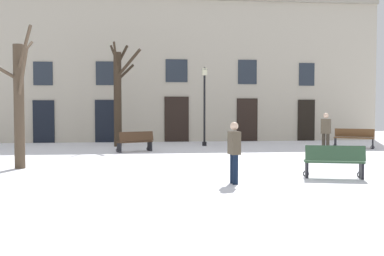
% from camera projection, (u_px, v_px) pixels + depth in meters
% --- Properties ---
extents(ground_plane, '(37.14, 37.14, 0.00)m').
position_uv_depth(ground_plane, '(198.00, 163.00, 15.66)').
color(ground_plane, white).
extents(building_facade, '(23.21, 0.60, 8.20)m').
position_uv_depth(building_facade, '(177.00, 67.00, 25.17)').
color(building_facade, '#BCB29E').
rests_on(building_facade, ground).
extents(tree_right_of_center, '(1.64, 2.79, 4.31)m').
position_uv_depth(tree_right_of_center, '(19.00, 100.00, 14.12)').
color(tree_right_of_center, '#4C3D2D').
rests_on(tree_right_of_center, ground).
extents(tree_center, '(1.60, 2.11, 5.01)m').
position_uv_depth(tree_center, '(118.00, 94.00, 22.06)').
color(tree_center, '#382B1E').
rests_on(tree_center, ground).
extents(streetlamp, '(0.30, 0.30, 3.91)m').
position_uv_depth(streetlamp, '(204.00, 98.00, 22.34)').
color(streetlamp, black).
rests_on(streetlamp, ground).
extents(bench_facing_shops, '(1.76, 1.31, 0.91)m').
position_uv_depth(bench_facing_shops, '(354.00, 138.00, 21.29)').
color(bench_facing_shops, brown).
rests_on(bench_facing_shops, ground).
extents(bench_back_to_back_right, '(1.61, 1.05, 0.88)m').
position_uv_depth(bench_back_to_back_right, '(135.00, 141.00, 19.47)').
color(bench_back_to_back_right, '#3D2819').
rests_on(bench_back_to_back_right, ground).
extents(bench_near_center_tree, '(1.64, 0.81, 0.91)m').
position_uv_depth(bench_near_center_tree, '(334.00, 161.00, 12.23)').
color(bench_near_center_tree, '#2D4C33').
rests_on(bench_near_center_tree, ground).
extents(person_strolling, '(0.28, 0.41, 1.56)m').
position_uv_depth(person_strolling, '(234.00, 150.00, 11.34)').
color(person_strolling, black).
rests_on(person_strolling, ground).
extents(person_crossing_plaza, '(0.44, 0.41, 1.68)m').
position_uv_depth(person_crossing_plaza, '(326.00, 131.00, 19.09)').
color(person_crossing_plaza, '#2D271E').
rests_on(person_crossing_plaza, ground).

